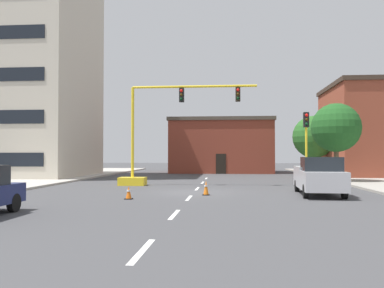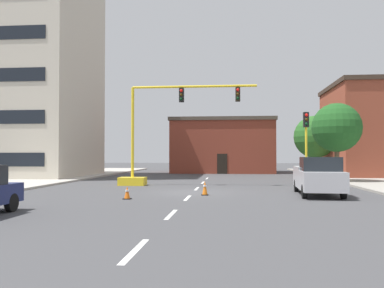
{
  "view_description": "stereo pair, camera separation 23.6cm",
  "coord_description": "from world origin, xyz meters",
  "px_view_note": "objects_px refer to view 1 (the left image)",
  "views": [
    {
      "loc": [
        1.87,
        -22.95,
        2.12
      ],
      "look_at": [
        -0.61,
        5.8,
        2.85
      ],
      "focal_mm": 38.54,
      "sensor_mm": 36.0,
      "label": 1
    },
    {
      "loc": [
        2.1,
        -22.93,
        2.12
      ],
      "look_at": [
        -0.61,
        5.8,
        2.85
      ],
      "focal_mm": 38.54,
      "sensor_mm": 36.0,
      "label": 2
    }
  ],
  "objects_px": {
    "tree_right_mid": "(336,128)",
    "traffic_signal_gantry": "(150,152)",
    "traffic_light_pole_right": "(306,132)",
    "traffic_cone_roadside_a": "(206,188)",
    "tree_right_far": "(314,137)",
    "pickup_truck_silver": "(319,176)",
    "traffic_cone_roadside_b": "(129,193)"
  },
  "relations": [
    {
      "from": "tree_right_mid",
      "to": "traffic_cone_roadside_b",
      "type": "xyz_separation_m",
      "value": [
        -12.79,
        -12.45,
        -3.81
      ]
    },
    {
      "from": "traffic_signal_gantry",
      "to": "traffic_cone_roadside_b",
      "type": "xyz_separation_m",
      "value": [
        0.62,
        -8.65,
        -1.96
      ]
    },
    {
      "from": "traffic_light_pole_right",
      "to": "pickup_truck_silver",
      "type": "relative_size",
      "value": 0.87
    },
    {
      "from": "traffic_light_pole_right",
      "to": "tree_right_far",
      "type": "height_order",
      "value": "tree_right_far"
    },
    {
      "from": "traffic_signal_gantry",
      "to": "tree_right_far",
      "type": "xyz_separation_m",
      "value": [
        13.87,
        13.93,
        1.6
      ]
    },
    {
      "from": "traffic_light_pole_right",
      "to": "traffic_signal_gantry",
      "type": "bearing_deg",
      "value": 173.06
    },
    {
      "from": "tree_right_far",
      "to": "traffic_light_pole_right",
      "type": "bearing_deg",
      "value": -103.32
    },
    {
      "from": "traffic_light_pole_right",
      "to": "traffic_cone_roadside_a",
      "type": "distance_m",
      "value": 8.59
    },
    {
      "from": "traffic_light_pole_right",
      "to": "pickup_truck_silver",
      "type": "xyz_separation_m",
      "value": [
        -0.25,
        -4.63,
        -2.55
      ]
    },
    {
      "from": "traffic_signal_gantry",
      "to": "pickup_truck_silver",
      "type": "height_order",
      "value": "traffic_signal_gantry"
    },
    {
      "from": "pickup_truck_silver",
      "to": "tree_right_mid",
      "type": "bearing_deg",
      "value": 70.71
    },
    {
      "from": "traffic_cone_roadside_b",
      "to": "traffic_light_pole_right",
      "type": "bearing_deg",
      "value": 37.48
    },
    {
      "from": "traffic_cone_roadside_a",
      "to": "pickup_truck_silver",
      "type": "bearing_deg",
      "value": 5.08
    },
    {
      "from": "traffic_signal_gantry",
      "to": "tree_right_far",
      "type": "distance_m",
      "value": 19.72
    },
    {
      "from": "traffic_signal_gantry",
      "to": "tree_right_far",
      "type": "height_order",
      "value": "traffic_signal_gantry"
    },
    {
      "from": "traffic_light_pole_right",
      "to": "tree_right_far",
      "type": "distance_m",
      "value": 15.6
    },
    {
      "from": "tree_right_far",
      "to": "pickup_truck_silver",
      "type": "relative_size",
      "value": 1.09
    },
    {
      "from": "tree_right_mid",
      "to": "traffic_cone_roadside_a",
      "type": "bearing_deg",
      "value": -132.18
    },
    {
      "from": "tree_right_far",
      "to": "traffic_cone_roadside_b",
      "type": "distance_m",
      "value": 26.42
    },
    {
      "from": "traffic_signal_gantry",
      "to": "traffic_cone_roadside_a",
      "type": "bearing_deg",
      "value": -56.91
    },
    {
      "from": "tree_right_mid",
      "to": "traffic_cone_roadside_a",
      "type": "relative_size",
      "value": 7.8
    },
    {
      "from": "tree_right_far",
      "to": "traffic_cone_roadside_a",
      "type": "bearing_deg",
      "value": -115.5
    },
    {
      "from": "traffic_cone_roadside_a",
      "to": "tree_right_far",
      "type": "bearing_deg",
      "value": 64.5
    },
    {
      "from": "traffic_light_pole_right",
      "to": "traffic_cone_roadside_b",
      "type": "relative_size",
      "value": 7.69
    },
    {
      "from": "traffic_signal_gantry",
      "to": "traffic_cone_roadside_b",
      "type": "relative_size",
      "value": 15.06
    },
    {
      "from": "tree_right_mid",
      "to": "traffic_signal_gantry",
      "type": "bearing_deg",
      "value": -164.21
    },
    {
      "from": "traffic_cone_roadside_a",
      "to": "traffic_cone_roadside_b",
      "type": "distance_m",
      "value": 4.2
    },
    {
      "from": "traffic_light_pole_right",
      "to": "tree_right_mid",
      "type": "xyz_separation_m",
      "value": [
        3.14,
        5.04,
        0.59
      ]
    },
    {
      "from": "pickup_truck_silver",
      "to": "traffic_cone_roadside_b",
      "type": "distance_m",
      "value": 9.82
    },
    {
      "from": "traffic_light_pole_right",
      "to": "traffic_cone_roadside_a",
      "type": "bearing_deg",
      "value": -139.83
    },
    {
      "from": "tree_right_mid",
      "to": "traffic_cone_roadside_b",
      "type": "relative_size",
      "value": 9.57
    },
    {
      "from": "pickup_truck_silver",
      "to": "traffic_cone_roadside_a",
      "type": "distance_m",
      "value": 5.91
    }
  ]
}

